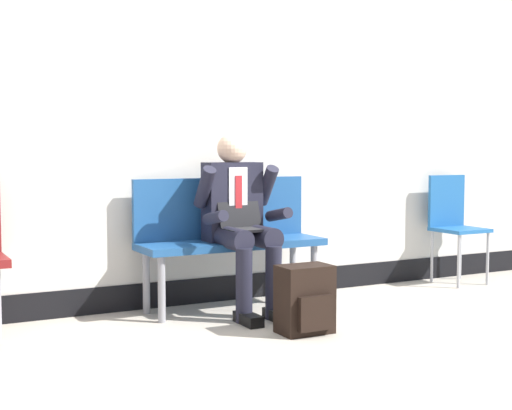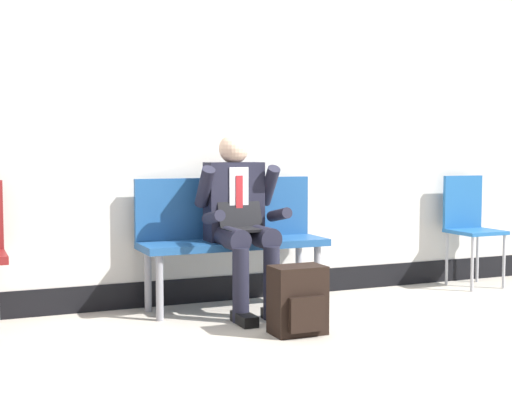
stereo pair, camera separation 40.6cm
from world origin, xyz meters
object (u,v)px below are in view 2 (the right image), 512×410
Objects in this scene: bench_with_person at (230,231)px; person_seated at (241,217)px; folding_chair at (469,220)px; backpack at (298,301)px.

bench_with_person is 1.07× the size of person_seated.
person_seated is 1.36× the size of folding_chair.
bench_with_person is 1.46× the size of folding_chair.
person_seated is (0.00, -0.20, 0.12)m from bench_with_person.
bench_with_person is 0.23m from person_seated.
folding_chair is (2.03, 0.90, 0.34)m from backpack.
bench_with_person reaches higher than backpack.
bench_with_person reaches higher than folding_chair.
backpack is 2.25m from folding_chair.
bench_with_person is 0.96m from backpack.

